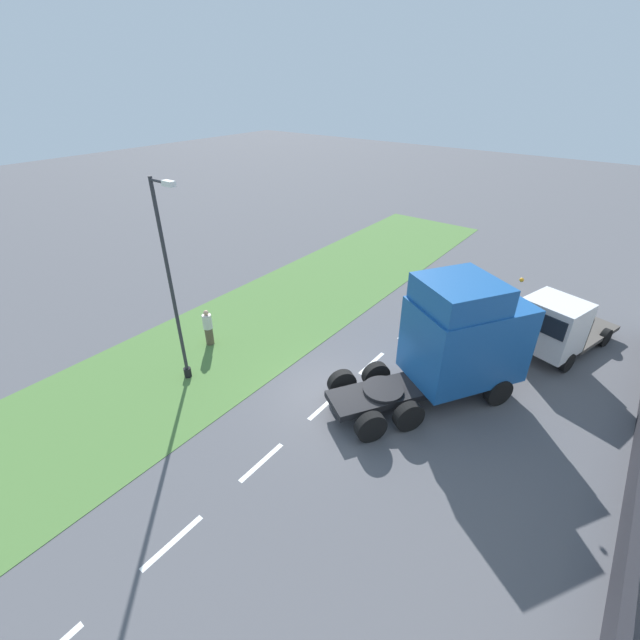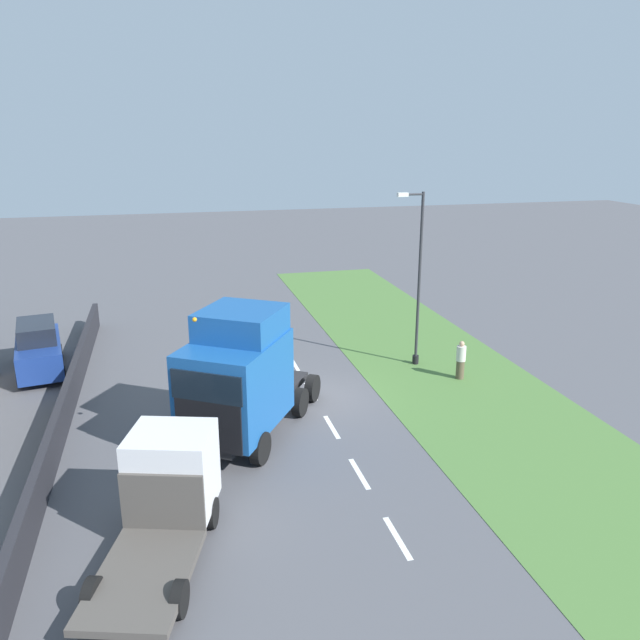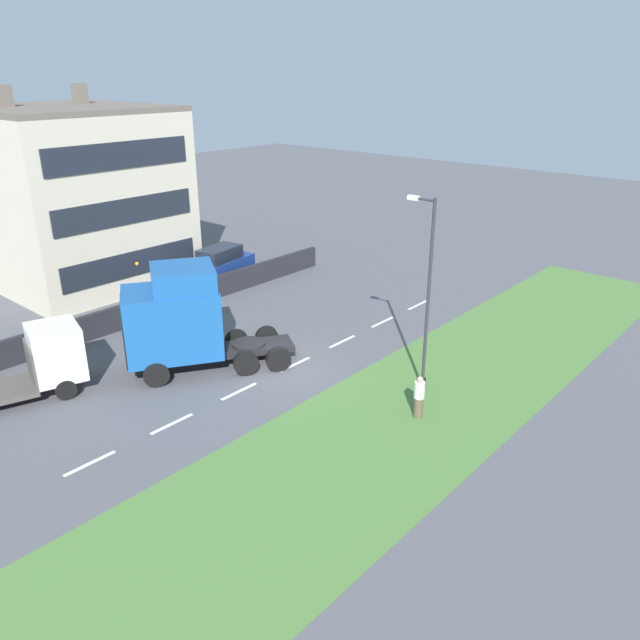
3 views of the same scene
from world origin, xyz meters
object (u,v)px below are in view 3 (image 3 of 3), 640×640
flatbed_truck (45,359)px  parked_car (219,266)px  lorry_cab (180,320)px  lamp_post (426,302)px  pedestrian (419,398)px

flatbed_truck → parked_car: flatbed_truck is taller
flatbed_truck → parked_car: (5.19, -13.05, -0.36)m
lorry_cab → parked_car: 11.38m
parked_car → lamp_post: (-15.87, 3.10, 2.54)m
lorry_cab → flatbed_truck: (2.39, 4.64, -0.85)m
lamp_post → pedestrian: lamp_post is taller
lamp_post → pedestrian: bearing=120.7°
lorry_cab → parked_car: size_ratio=1.42×
lorry_cab → lamp_post: lamp_post is taller
pedestrian → lorry_cab: bearing=18.9°
lorry_cab → flatbed_truck: lorry_cab is taller
pedestrian → parked_car: bearing=-16.8°
lorry_cab → pedestrian: size_ratio=4.17×
parked_car → lamp_post: bearing=159.0°
lorry_cab → lamp_post: bearing=-115.0°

